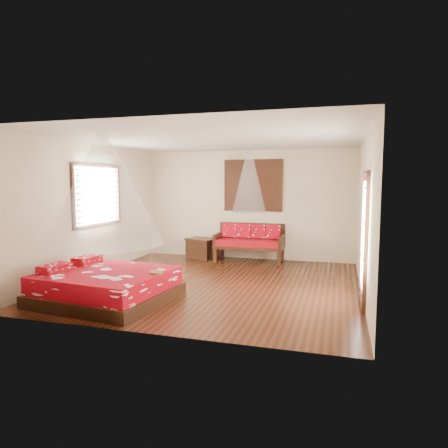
# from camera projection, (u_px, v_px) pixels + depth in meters

# --- Properties ---
(room) EXTENTS (5.54, 5.54, 2.84)m
(room) POSITION_uv_depth(u_px,v_px,m) (215.00, 212.00, 7.71)
(room) COLOR black
(room) RESTS_ON ground
(bed) EXTENTS (2.20, 2.03, 0.63)m
(bed) POSITION_uv_depth(u_px,v_px,m) (106.00, 286.00, 6.70)
(bed) COLOR black
(bed) RESTS_ON floor
(daybed) EXTENTS (1.70, 0.75, 0.94)m
(daybed) POSITION_uv_depth(u_px,v_px,m) (250.00, 241.00, 10.02)
(daybed) COLOR black
(daybed) RESTS_ON floor
(storage_chest) EXTENTS (0.89, 0.77, 0.52)m
(storage_chest) POSITION_uv_depth(u_px,v_px,m) (202.00, 248.00, 10.48)
(storage_chest) COLOR black
(storage_chest) RESTS_ON floor
(shutter_panel) EXTENTS (1.52, 0.06, 1.32)m
(shutter_panel) POSITION_uv_depth(u_px,v_px,m) (253.00, 185.00, 10.20)
(shutter_panel) COLOR black
(shutter_panel) RESTS_ON wall_back
(window_left) EXTENTS (0.10, 1.74, 1.34)m
(window_left) POSITION_uv_depth(u_px,v_px,m) (98.00, 195.00, 8.62)
(window_left) COLOR black
(window_left) RESTS_ON wall_left
(glazed_door) EXTENTS (0.08, 1.02, 2.16)m
(glazed_door) POSITION_uv_depth(u_px,v_px,m) (364.00, 239.00, 6.41)
(glazed_door) COLOR black
(glazed_door) RESTS_ON floor
(wine_tray) EXTENTS (0.24, 0.24, 0.20)m
(wine_tray) POSITION_uv_depth(u_px,v_px,m) (156.00, 270.00, 6.52)
(wine_tray) COLOR brown
(wine_tray) RESTS_ON bed
(mosquito_net_main) EXTENTS (1.90, 1.90, 1.80)m
(mosquito_net_main) POSITION_uv_depth(u_px,v_px,m) (104.00, 190.00, 6.52)
(mosquito_net_main) COLOR white
(mosquito_net_main) RESTS_ON ceiling
(mosquito_net_daybed) EXTENTS (0.84, 0.84, 1.50)m
(mosquito_net_daybed) POSITION_uv_depth(u_px,v_px,m) (249.00, 181.00, 9.75)
(mosquito_net_daybed) COLOR white
(mosquito_net_daybed) RESTS_ON ceiling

